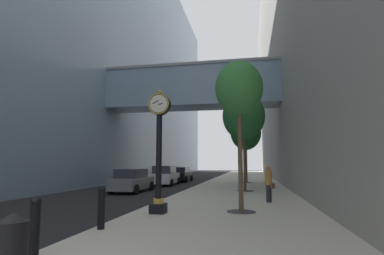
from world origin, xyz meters
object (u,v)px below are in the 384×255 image
Objects in this scene: street_tree_near at (239,90)px; pedestrian_walking at (269,183)px; street_clock at (159,144)px; street_tree_mid_far at (246,133)px; bollard_nearest at (35,226)px; car_black_near at (180,174)px; car_grey_far at (132,181)px; trash_bin at (10,246)px; bollard_second at (102,206)px; car_white_mid at (165,176)px; street_tree_mid_near at (244,116)px.

pedestrian_walking is (1.21, 3.08, -3.82)m from street_tree_near.
street_tree_mid_far is at bearing 80.73° from street_clock.
bollard_nearest is 26.61m from car_black_near.
pedestrian_walking is 0.39× the size of car_grey_far.
pedestrian_walking is (4.56, 10.60, 0.36)m from trash_bin.
bollard_second is at bearing -134.86° from street_tree_near.
bollard_nearest is 21.26m from car_white_mid.
street_tree_near is at bearing 59.83° from bollard_nearest.
bollard_nearest is at bearing -103.89° from street_tree_mid_near.
pedestrian_walking reaches higher than car_white_mid.
trash_bin is (-3.35, -25.01, -4.20)m from street_tree_mid_far.
street_tree_near is 1.39× the size of car_white_mid.
pedestrian_walking is at bearing 43.32° from street_clock.
bollard_second is 0.18× the size of street_tree_mid_near.
pedestrian_walking is 14.19m from car_white_mid.
car_black_near is (-7.02, 11.20, -4.39)m from street_tree_mid_near.
bollard_second is 18.61m from car_white_mid.
bollard_nearest and bollard_second have the same top height.
pedestrian_walking is at bearing 68.57° from street_tree_near.
trash_bin is at bearing -113.98° from street_tree_near.
street_tree_mid_far reaches higher than car_grey_far.
street_clock reaches higher than pedestrian_walking.
street_tree_near is 1.32× the size of car_grey_far.
car_white_mid is at bearing 99.26° from bollard_nearest.
bollard_nearest is at bearing 111.21° from trash_bin.
street_clock is at bearing -107.29° from street_tree_mid_near.
bollard_second is at bearing -71.82° from car_grey_far.
street_clock is at bearing -163.49° from street_tree_near.
street_tree_mid_near is at bearing -90.00° from street_tree_mid_far.
street_tree_mid_near reaches higher than trash_bin.
trash_bin is 16.06m from car_grey_far.
street_tree_mid_far reaches higher than trash_bin.
bollard_second is 0.27× the size of car_black_near.
street_tree_near reaches higher than pedestrian_walking.
bollard_nearest is 0.27× the size of car_black_near.
car_white_mid reaches higher than bollard_second.
street_clock is 4.42× the size of trash_bin.
street_tree_mid_near is at bearing 76.11° from bollard_nearest.
car_grey_far is at bearing -92.85° from car_black_near.
car_white_mid is at bearing -91.73° from car_black_near.
street_tree_near is at bearing -90.00° from street_tree_mid_near.
bollard_nearest is 8.53m from street_tree_near.
car_black_near is at bearing 97.60° from trash_bin.
street_tree_near reaches higher than car_white_mid.
street_tree_near is at bearing -46.26° from car_grey_far.
street_clock is 6.01m from pedestrian_walking.
trash_bin is at bearing -74.60° from car_grey_far.
bollard_second is 13.79m from street_tree_mid_near.
car_black_near is at bearing 97.03° from bollard_nearest.
bollard_second reaches higher than trash_bin.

